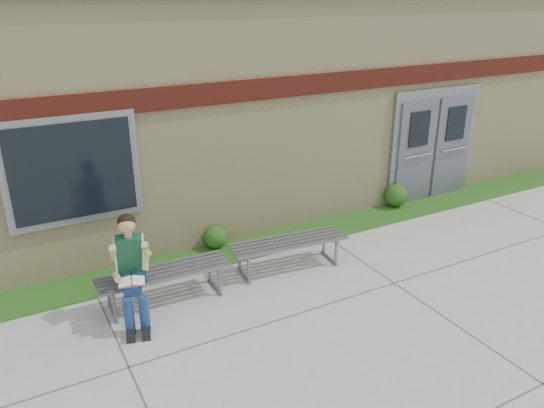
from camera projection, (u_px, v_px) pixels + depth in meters
ground at (361, 318)px, 7.11m from camera, size 80.00×80.00×0.00m
grass_strip at (270, 242)px, 9.22m from camera, size 16.00×0.80×0.02m
school_building at (193, 91)px, 11.19m from camera, size 16.20×6.22×4.20m
bench_left at (164, 278)px, 7.38m from camera, size 1.87×0.56×0.48m
bench_right at (288, 247)px, 8.26m from camera, size 1.89×0.70×0.48m
girl at (131, 268)px, 6.84m from camera, size 0.55×0.92×1.45m
shrub_mid at (215, 237)px, 8.94m from camera, size 0.39×0.39×0.39m
shrub_east at (396, 195)px, 10.67m from camera, size 0.46×0.46×0.46m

